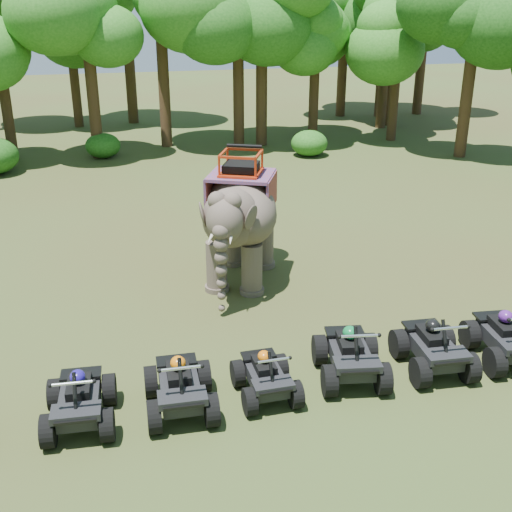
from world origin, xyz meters
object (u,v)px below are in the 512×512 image
at_px(atv_2, 266,371).
at_px(atv_3, 351,349).
at_px(atv_0, 78,394).
at_px(atv_1, 179,380).
at_px(atv_4, 434,341).
at_px(elephant, 241,216).
at_px(atv_5, 508,332).

height_order(atv_2, atv_3, atv_3).
height_order(atv_0, atv_3, atv_3).
distance_m(atv_1, atv_3, 3.63).
bearing_deg(atv_4, atv_0, -174.98).
distance_m(elephant, atv_2, 5.93).
bearing_deg(atv_4, elephant, 121.67).
bearing_deg(atv_3, atv_2, -163.91).
bearing_deg(elephant, atv_0, -102.75).
bearing_deg(elephant, atv_1, -88.91).
height_order(atv_1, atv_5, atv_5).
height_order(elephant, atv_2, elephant).
bearing_deg(atv_5, atv_3, -176.43).
bearing_deg(atv_3, atv_4, 6.13).
xyz_separation_m(atv_3, atv_5, (3.60, -0.12, -0.00)).
xyz_separation_m(atv_0, atv_1, (1.88, -0.01, 0.02)).
bearing_deg(atv_0, elephant, 56.60).
relative_size(elephant, atv_3, 2.37).
bearing_deg(atv_5, atv_2, -173.37).
relative_size(atv_0, atv_1, 0.97).
relative_size(elephant, atv_0, 2.51).
xyz_separation_m(atv_3, atv_4, (1.86, -0.10, -0.01)).
distance_m(atv_0, atv_3, 5.51).
height_order(elephant, atv_3, elephant).
height_order(atv_1, atv_2, atv_1).
relative_size(atv_2, atv_5, 0.85).
relative_size(atv_2, atv_3, 0.84).
bearing_deg(atv_1, atv_0, -178.41).
xyz_separation_m(elephant, atv_2, (-0.74, -5.75, -1.27)).
height_order(atv_3, atv_5, atv_3).
xyz_separation_m(elephant, atv_3, (1.15, -5.51, -1.16)).
bearing_deg(atv_4, atv_5, 2.82).
distance_m(atv_2, atv_4, 3.75).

